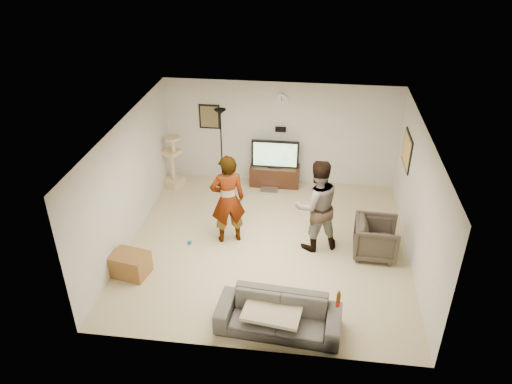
# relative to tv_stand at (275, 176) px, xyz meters

# --- Properties ---
(floor) EXTENTS (5.50, 5.50, 0.02)m
(floor) POSITION_rel_tv_stand_xyz_m (0.10, -2.50, -0.26)
(floor) COLOR #BEB38D
(floor) RESTS_ON ground
(ceiling) EXTENTS (5.50, 5.50, 0.02)m
(ceiling) POSITION_rel_tv_stand_xyz_m (0.10, -2.50, 2.26)
(ceiling) COLOR silver
(ceiling) RESTS_ON wall_back
(wall_back) EXTENTS (5.50, 0.04, 2.50)m
(wall_back) POSITION_rel_tv_stand_xyz_m (0.10, 0.25, 1.00)
(wall_back) COLOR beige
(wall_back) RESTS_ON floor
(wall_front) EXTENTS (5.50, 0.04, 2.50)m
(wall_front) POSITION_rel_tv_stand_xyz_m (0.10, -5.25, 1.00)
(wall_front) COLOR beige
(wall_front) RESTS_ON floor
(wall_left) EXTENTS (0.04, 5.50, 2.50)m
(wall_left) POSITION_rel_tv_stand_xyz_m (-2.65, -2.50, 1.00)
(wall_left) COLOR beige
(wall_left) RESTS_ON floor
(wall_right) EXTENTS (0.04, 5.50, 2.50)m
(wall_right) POSITION_rel_tv_stand_xyz_m (2.85, -2.50, 1.00)
(wall_right) COLOR beige
(wall_right) RESTS_ON floor
(wall_clock) EXTENTS (0.26, 0.04, 0.26)m
(wall_clock) POSITION_rel_tv_stand_xyz_m (0.10, 0.22, 1.85)
(wall_clock) COLOR white
(wall_clock) RESTS_ON wall_back
(wall_speaker) EXTENTS (0.25, 0.10, 0.10)m
(wall_speaker) POSITION_rel_tv_stand_xyz_m (0.10, 0.19, 1.13)
(wall_speaker) COLOR black
(wall_speaker) RESTS_ON wall_back
(picture_back) EXTENTS (0.42, 0.03, 0.52)m
(picture_back) POSITION_rel_tv_stand_xyz_m (-1.60, 0.23, 1.35)
(picture_back) COLOR brown
(picture_back) RESTS_ON wall_back
(picture_right) EXTENTS (0.03, 0.78, 0.62)m
(picture_right) POSITION_rel_tv_stand_xyz_m (2.83, -0.90, 1.25)
(picture_right) COLOR gold
(picture_right) RESTS_ON wall_right
(tv_stand) EXTENTS (1.18, 0.45, 0.49)m
(tv_stand) POSITION_rel_tv_stand_xyz_m (0.00, 0.00, 0.00)
(tv_stand) COLOR black
(tv_stand) RESTS_ON floor
(console_box) EXTENTS (0.40, 0.30, 0.07)m
(console_box) POSITION_rel_tv_stand_xyz_m (-0.10, -0.40, -0.21)
(console_box) COLOR silver
(console_box) RESTS_ON floor
(tv) EXTENTS (1.12, 0.08, 0.67)m
(tv) POSITION_rel_tv_stand_xyz_m (-0.00, 0.00, 0.58)
(tv) COLOR black
(tv) RESTS_ON tv_stand
(tv_screen) EXTENTS (1.03, 0.01, 0.59)m
(tv_screen) POSITION_rel_tv_stand_xyz_m (0.00, -0.04, 0.58)
(tv_screen) COLOR #8BFB5A
(tv_screen) RESTS_ON tv
(floor_lamp) EXTENTS (0.32, 0.32, 1.93)m
(floor_lamp) POSITION_rel_tv_stand_xyz_m (-1.26, -0.14, 0.72)
(floor_lamp) COLOR black
(floor_lamp) RESTS_ON floor
(cat_tree) EXTENTS (0.55, 0.55, 1.32)m
(cat_tree) POSITION_rel_tv_stand_xyz_m (-2.43, -0.37, 0.41)
(cat_tree) COLOR tan
(cat_tree) RESTS_ON floor
(person_left) EXTENTS (0.80, 0.66, 1.88)m
(person_left) POSITION_rel_tv_stand_xyz_m (-0.70, -2.43, 0.69)
(person_left) COLOR #B4B4B4
(person_left) RESTS_ON floor
(person_right) EXTENTS (1.11, 0.99, 1.88)m
(person_right) POSITION_rel_tv_stand_xyz_m (1.02, -2.44, 0.70)
(person_right) COLOR navy
(person_right) RESTS_ON floor
(sofa) EXTENTS (2.02, 0.92, 0.57)m
(sofa) POSITION_rel_tv_stand_xyz_m (0.51, -4.75, 0.04)
(sofa) COLOR #4E4B46
(sofa) RESTS_ON floor
(throw_blanket) EXTENTS (0.99, 0.82, 0.06)m
(throw_blanket) POSITION_rel_tv_stand_xyz_m (0.42, -4.75, 0.14)
(throw_blanket) COLOR #C6B88F
(throw_blanket) RESTS_ON sofa
(beer_bottle) EXTENTS (0.06, 0.06, 0.25)m
(beer_bottle) POSITION_rel_tv_stand_xyz_m (1.41, -4.75, 0.45)
(beer_bottle) COLOR #4E2D0A
(beer_bottle) RESTS_ON sofa
(armchair) EXTENTS (0.86, 0.84, 0.75)m
(armchair) POSITION_rel_tv_stand_xyz_m (2.19, -2.56, 0.13)
(armchair) COLOR #3B332A
(armchair) RESTS_ON floor
(side_table) EXTENTS (0.73, 0.60, 0.43)m
(side_table) POSITION_rel_tv_stand_xyz_m (-2.30, -3.74, -0.03)
(side_table) COLOR brown
(side_table) RESTS_ON floor
(toy_ball) EXTENTS (0.08, 0.08, 0.08)m
(toy_ball) POSITION_rel_tv_stand_xyz_m (-1.46, -2.70, -0.21)
(toy_ball) COLOR #016B80
(toy_ball) RESTS_ON floor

